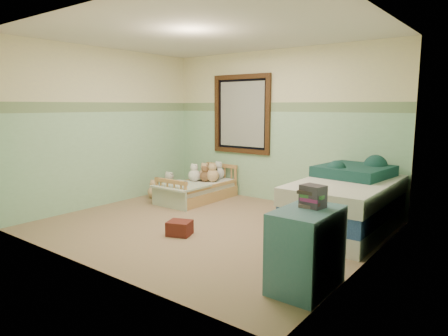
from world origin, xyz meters
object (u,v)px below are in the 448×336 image
Objects in this scene: toddler_bed_frame at (198,195)px; dresser at (306,249)px; twin_bed_frame at (348,221)px; red_pillow at (180,228)px; plush_floor_cream at (169,185)px; plush_floor_tan at (154,192)px; floor_book at (185,207)px.

toddler_bed_frame is 1.92× the size of dresser.
red_pillow is at bearing -136.97° from twin_bed_frame.
plush_floor_cream is 0.13× the size of twin_bed_frame.
plush_floor_cream is at bearing 176.46° from twin_bed_frame.
plush_floor_tan is 0.81× the size of floor_book.
red_pillow is (1.74, -1.18, -0.02)m from plush_floor_tan.
dresser reaches higher than plush_floor_cream.
red_pillow reaches higher than floor_book.
dresser is (0.32, -1.87, 0.25)m from twin_bed_frame.
twin_bed_frame is 2.78× the size of dresser.
red_pillow is at bearing -34.11° from plush_floor_tan.
dresser is at bearing -28.87° from plush_floor_cream.
plush_floor_cream is at bearing 171.12° from toddler_bed_frame.
red_pillow is 1.04× the size of floor_book.
plush_floor_cream is at bearing 105.61° from plush_floor_tan.
twin_bed_frame is at bearing 6.83° from floor_book.
floor_book is at bearing -70.29° from toddler_bed_frame.
toddler_bed_frame is 3.56m from dresser.
twin_bed_frame is 1.91m from dresser.
dresser is at bearing -33.48° from toddler_bed_frame.
plush_floor_cream is at bearing 137.96° from red_pillow.
twin_bed_frame is at bearing 5.26° from plush_floor_tan.
plush_floor_cream is at bearing 151.13° from dresser.
plush_floor_tan is (-0.68, -0.39, 0.02)m from toddler_bed_frame.
toddler_bed_frame is at bearing 146.52° from dresser.
red_pillow is (1.06, -1.57, 0.00)m from toddler_bed_frame.
twin_bed_frame is 2.17m from red_pillow.
twin_bed_frame reaches higher than floor_book.
toddler_bed_frame is 0.84m from plush_floor_cream.
floor_book is at bearing 152.89° from dresser.
toddler_bed_frame is 0.78m from plush_floor_tan.
plush_floor_tan is 0.31× the size of dresser.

